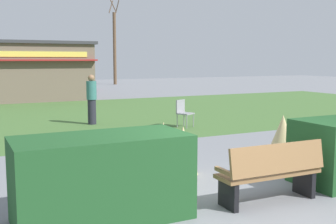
{
  "coord_description": "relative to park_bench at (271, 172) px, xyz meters",
  "views": [
    {
      "loc": [
        -3.53,
        -4.82,
        2.19
      ],
      "look_at": [
        0.26,
        2.8,
        1.12
      ],
      "focal_mm": 44.71,
      "sensor_mm": 36.0,
      "label": 1
    }
  ],
  "objects": [
    {
      "name": "ornamental_grass_behind_right",
      "position": [
        -0.43,
        2.03,
        -0.01
      ],
      "size": [
        0.59,
        0.59,
        0.93
      ],
      "primitive_type": "cone",
      "color": "#D1BC7F",
      "rests_on": "ground_plane"
    },
    {
      "name": "hedge_left",
      "position": [
        -2.52,
        0.5,
        0.1
      ],
      "size": [
        2.35,
        1.1,
        1.17
      ],
      "primitive_type": "cube",
      "color": "#1E4C23",
      "rests_on": "ground_plane"
    },
    {
      "name": "parked_car_center_slot",
      "position": [
        2.03,
        25.12,
        0.16
      ],
      "size": [
        4.24,
        2.13,
        1.2
      ],
      "color": "maroon",
      "rests_on": "ground_plane"
    },
    {
      "name": "ornamental_grass_behind_center",
      "position": [
        2.0,
        1.99,
        0.02
      ],
      "size": [
        0.75,
        0.75,
        1.01
      ],
      "primitive_type": "cone",
      "color": "#D1BC7F",
      "rests_on": "ground_plane"
    },
    {
      "name": "person_strolling",
      "position": [
        -0.22,
        8.9,
        0.38
      ],
      "size": [
        0.34,
        0.34,
        1.69
      ],
      "rotation": [
        0.0,
        0.0,
        5.86
      ],
      "color": "#23232D",
      "rests_on": "ground_plane"
    },
    {
      "name": "lawn_patch",
      "position": [
        -0.66,
        11.18,
        -0.48
      ],
      "size": [
        36.0,
        12.0,
        0.01
      ],
      "primitive_type": "cube",
      "color": "#446B33",
      "rests_on": "ground_plane"
    },
    {
      "name": "ground_plane",
      "position": [
        -0.66,
        -0.04,
        -0.48
      ],
      "size": [
        80.0,
        80.0,
        0.0
      ],
      "primitive_type": "plane",
      "color": "slate"
    },
    {
      "name": "cafe_chair_east",
      "position": [
        2.28,
        7.02,
        0.05
      ],
      "size": [
        0.59,
        0.59,
        0.89
      ],
      "color": "gray",
      "rests_on": "ground_plane"
    },
    {
      "name": "ornamental_grass_behind_left",
      "position": [
        -1.08,
        1.56,
        0.08
      ],
      "size": [
        0.67,
        0.67,
        1.12
      ],
      "primitive_type": "cone",
      "color": "#D1BC7F",
      "rests_on": "ground_plane"
    },
    {
      "name": "food_kiosk",
      "position": [
        -1.97,
        19.14,
        1.11
      ],
      "size": [
        9.03,
        4.4,
        3.17
      ],
      "color": "#6B5B4C",
      "rests_on": "ground_plane"
    },
    {
      "name": "park_bench",
      "position": [
        0.0,
        0.0,
        0.0
      ],
      "size": [
        1.71,
        0.56,
        0.95
      ],
      "color": "olive",
      "rests_on": "ground_plane"
    },
    {
      "name": "tree_left_bg",
      "position": [
        8.22,
        30.63,
        2.83
      ],
      "size": [
        0.91,
        0.96,
        7.36
      ],
      "color": "brown",
      "rests_on": "ground_plane"
    }
  ]
}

